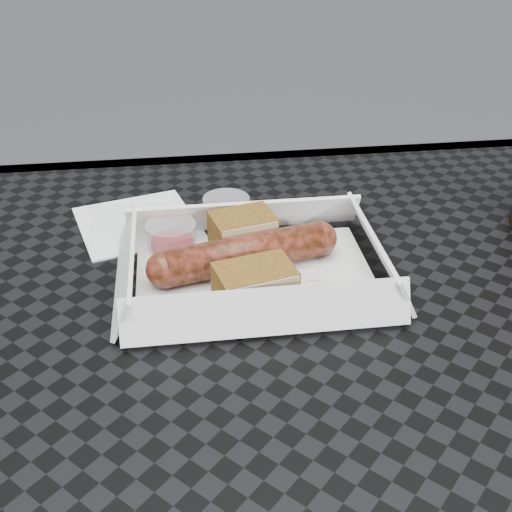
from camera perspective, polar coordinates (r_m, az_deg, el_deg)
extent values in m
cube|color=black|center=(0.53, 4.97, -8.49)|extent=(0.80, 0.80, 0.01)
cube|color=black|center=(0.86, -0.31, 7.96)|extent=(0.80, 0.03, 0.03)
cylinder|color=black|center=(1.06, -19.50, -12.67)|extent=(0.03, 0.03, 0.73)
cylinder|color=black|center=(1.13, 18.21, -9.45)|extent=(0.03, 0.03, 0.73)
cube|color=white|center=(0.60, -0.12, -1.75)|extent=(0.22, 0.15, 0.00)
cylinder|color=maroon|center=(0.60, -0.99, 0.22)|extent=(0.16, 0.07, 0.04)
sphere|color=maroon|center=(0.63, 5.63, 1.53)|extent=(0.04, 0.04, 0.04)
sphere|color=maroon|center=(0.58, -8.10, -1.19)|extent=(0.04, 0.04, 0.04)
cube|color=brown|center=(0.63, -1.20, 2.16)|extent=(0.07, 0.06, 0.04)
cube|color=brown|center=(0.56, -0.09, -2.56)|extent=(0.08, 0.06, 0.03)
cylinder|color=#DF4609|center=(0.57, 4.95, -4.00)|extent=(0.02, 0.02, 0.00)
torus|color=white|center=(0.56, 5.87, -4.24)|extent=(0.02, 0.02, 0.00)
cube|color=#B2D17F|center=(0.57, 5.99, -3.77)|extent=(0.02, 0.02, 0.00)
cube|color=white|center=(0.70, -10.49, 2.90)|extent=(0.15, 0.15, 0.00)
cylinder|color=maroon|center=(0.64, -7.51, 1.65)|extent=(0.05, 0.05, 0.03)
cylinder|color=silver|center=(0.69, -2.64, 4.04)|extent=(0.05, 0.05, 0.03)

